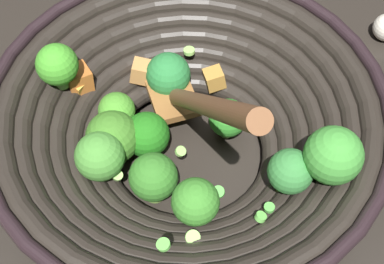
# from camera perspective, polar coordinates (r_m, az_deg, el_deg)

# --- Properties ---
(ground_plane) EXTENTS (4.00, 4.00, 0.00)m
(ground_plane) POSITION_cam_1_polar(r_m,az_deg,el_deg) (0.65, -0.42, -2.76)
(ground_plane) COLOR #28231E
(wok) EXTENTS (0.42, 0.42, 0.28)m
(wok) POSITION_cam_1_polar(r_m,az_deg,el_deg) (0.59, -0.57, 0.68)
(wok) COLOR black
(wok) RESTS_ON ground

